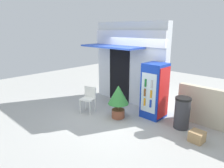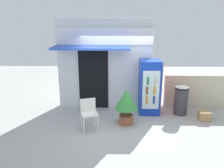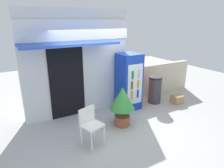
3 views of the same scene
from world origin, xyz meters
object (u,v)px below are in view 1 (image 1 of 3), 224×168
at_px(plastic_chair, 89,97).
at_px(cardboard_box, 197,137).
at_px(trash_bin, 182,113).
at_px(drink_cooler, 155,91).
at_px(potted_plant_near_shop, 118,98).

height_order(plastic_chair, cardboard_box, plastic_chair).
bearing_deg(plastic_chair, trash_bin, 20.61).
distance_m(drink_cooler, cardboard_box, 1.90).
distance_m(trash_bin, cardboard_box, 0.84).
xyz_separation_m(plastic_chair, trash_bin, (2.88, 1.08, -0.06)).
height_order(plastic_chair, potted_plant_near_shop, potted_plant_near_shop).
distance_m(potted_plant_near_shop, trash_bin, 1.97).
bearing_deg(plastic_chair, potted_plant_near_shop, 17.17).
height_order(drink_cooler, cardboard_box, drink_cooler).
bearing_deg(potted_plant_near_shop, trash_bin, 22.60).
height_order(potted_plant_near_shop, trash_bin, potted_plant_near_shop).
bearing_deg(drink_cooler, potted_plant_near_shop, -132.75).
bearing_deg(drink_cooler, cardboard_box, -18.04).
relative_size(plastic_chair, trash_bin, 0.94).
distance_m(potted_plant_near_shop, cardboard_box, 2.52).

